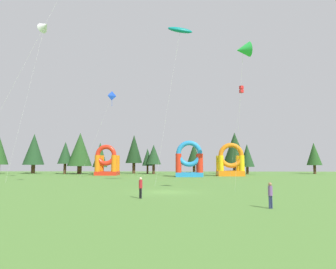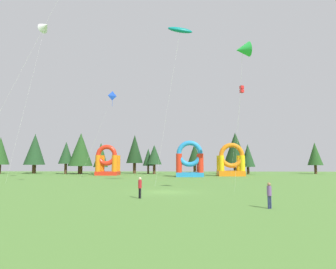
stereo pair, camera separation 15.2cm
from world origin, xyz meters
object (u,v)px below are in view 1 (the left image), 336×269
object	(u,v)px
kite_red_box	(241,90)
person_left_edge	(270,193)
inflatable_yellow_castle	(107,163)
inflatable_blue_arch	(230,164)
kite_green_delta	(243,50)
inflatable_orange_dome	(189,163)
kite_blue_diamond	(112,97)
person_far_side	(141,186)
kite_white_delta	(45,26)
kite_teal_parafoil	(180,30)

from	to	relation	value
kite_red_box	person_left_edge	bearing A→B (deg)	-99.49
inflatable_yellow_castle	inflatable_blue_arch	world-z (taller)	inflatable_blue_arch
kite_green_delta	person_left_edge	size ratio (longest dim) A/B	8.63
person_left_edge	inflatable_orange_dome	bearing A→B (deg)	70.66
kite_blue_diamond	person_far_side	size ratio (longest dim) A/B	8.76
kite_blue_diamond	person_left_edge	world-z (taller)	kite_blue_diamond
kite_white_delta	inflatable_yellow_castle	distance (m)	29.57
kite_teal_parafoil	inflatable_orange_dome	size ratio (longest dim) A/B	2.93
kite_teal_parafoil	inflatable_yellow_castle	bearing A→B (deg)	119.92
kite_teal_parafoil	person_left_edge	world-z (taller)	kite_teal_parafoil
inflatable_orange_dome	inflatable_yellow_castle	bearing A→B (deg)	161.07
kite_green_delta	inflatable_orange_dome	size ratio (longest dim) A/B	1.98
inflatable_blue_arch	kite_blue_diamond	bearing A→B (deg)	-151.39
kite_white_delta	kite_blue_diamond	world-z (taller)	kite_white_delta
inflatable_yellow_castle	kite_teal_parafoil	bearing A→B (deg)	-60.08
kite_teal_parafoil	kite_green_delta	bearing A→B (deg)	-61.01
kite_teal_parafoil	kite_green_delta	size ratio (longest dim) A/B	1.48
kite_blue_diamond	person_far_side	xyz separation A→B (m)	(8.00, -24.87, -12.73)
kite_green_delta	inflatable_orange_dome	bearing A→B (deg)	96.74
inflatable_yellow_castle	person_far_side	bearing A→B (deg)	-72.88
kite_white_delta	inflatable_orange_dome	xyz separation A→B (m)	(22.33, 14.46, -20.69)
kite_blue_diamond	person_left_edge	size ratio (longest dim) A/B	9.09
inflatable_yellow_castle	inflatable_blue_arch	xyz separation A→B (m)	(25.77, -2.74, -0.09)
kite_red_box	person_left_edge	size ratio (longest dim) A/B	9.64
inflatable_yellow_castle	inflatable_orange_dome	xyz separation A→B (m)	(17.31, -5.94, 0.13)
kite_blue_diamond	inflatable_blue_arch	world-z (taller)	kite_blue_diamond
kite_blue_diamond	inflatable_yellow_castle	distance (m)	18.81
inflatable_orange_dome	inflatable_blue_arch	distance (m)	9.04
kite_red_box	kite_blue_diamond	size ratio (longest dim) A/B	1.06
kite_teal_parafoil	inflatable_yellow_castle	distance (m)	35.25
kite_white_delta	person_left_edge	bearing A→B (deg)	-42.67
person_left_edge	person_far_side	bearing A→B (deg)	126.82
kite_red_box	inflatable_yellow_castle	world-z (taller)	kite_red_box
kite_red_box	kite_blue_diamond	xyz separation A→B (m)	(-21.39, 0.63, -0.88)
kite_red_box	kite_white_delta	size ratio (longest dim) A/B	0.63
kite_green_delta	inflatable_blue_arch	size ratio (longest dim) A/B	2.06
kite_blue_diamond	person_left_edge	bearing A→B (deg)	-60.75
kite_white_delta	person_far_side	xyz separation A→B (m)	(17.15, -19.00, -22.34)
inflatable_yellow_castle	inflatable_blue_arch	bearing A→B (deg)	-6.07
kite_red_box	kite_teal_parafoil	bearing A→B (deg)	-130.99
kite_red_box	kite_white_delta	distance (m)	32.20
kite_teal_parafoil	kite_white_delta	world-z (taller)	kite_white_delta
inflatable_yellow_castle	inflatable_orange_dome	size ratio (longest dim) A/B	0.94
person_left_edge	inflatable_orange_dome	size ratio (longest dim) A/B	0.23
kite_green_delta	person_left_edge	xyz separation A→B (m)	(-0.26, -7.32, -11.93)
person_left_edge	kite_teal_parafoil	bearing A→B (deg)	82.53
inflatable_orange_dome	kite_white_delta	bearing A→B (deg)	-147.06
person_left_edge	inflatable_orange_dome	distance (m)	38.35
kite_white_delta	kite_blue_diamond	bearing A→B (deg)	32.64
person_far_side	inflatable_yellow_castle	world-z (taller)	inflatable_yellow_castle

